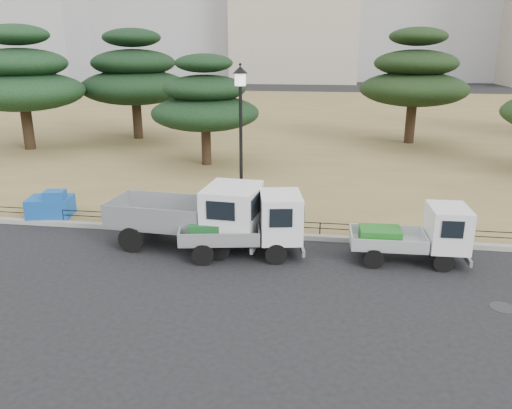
% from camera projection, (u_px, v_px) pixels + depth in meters
% --- Properties ---
extents(ground, '(220.00, 220.00, 0.00)m').
position_uv_depth(ground, '(245.00, 269.00, 14.06)').
color(ground, black).
extents(lawn, '(120.00, 56.00, 0.15)m').
position_uv_depth(lawn, '(306.00, 120.00, 42.89)').
color(lawn, olive).
rests_on(lawn, ground).
extents(curb, '(120.00, 0.25, 0.16)m').
position_uv_depth(curb, '(259.00, 234.00, 16.49)').
color(curb, gray).
rests_on(curb, ground).
extents(truck_large, '(4.77, 2.18, 2.03)m').
position_uv_depth(truck_large, '(194.00, 212.00, 15.36)').
color(truck_large, black).
rests_on(truck_large, ground).
extents(truck_kei_front, '(3.79, 2.13, 1.89)m').
position_uv_depth(truck_kei_front, '(251.00, 225.00, 14.78)').
color(truck_kei_front, black).
rests_on(truck_kei_front, ground).
extents(truck_kei_rear, '(3.28, 1.50, 1.70)m').
position_uv_depth(truck_kei_rear, '(418.00, 234.00, 14.34)').
color(truck_kei_rear, black).
rests_on(truck_kei_rear, ground).
extents(street_lamp, '(0.47, 0.47, 5.29)m').
position_uv_depth(street_lamp, '(241.00, 122.00, 15.77)').
color(street_lamp, black).
rests_on(street_lamp, lawn).
extents(pipe_fence, '(38.00, 0.04, 0.40)m').
position_uv_depth(pipe_fence, '(259.00, 223.00, 16.52)').
color(pipe_fence, black).
rests_on(pipe_fence, lawn).
extents(tarp_pile, '(1.68, 1.37, 0.99)m').
position_uv_depth(tarp_pile, '(51.00, 205.00, 17.96)').
color(tarp_pile, '#1652AF').
rests_on(tarp_pile, lawn).
extents(manhole, '(0.60, 0.60, 0.01)m').
position_uv_depth(manhole, '(503.00, 307.00, 11.99)').
color(manhole, '#2D2D30').
rests_on(manhole, ground).
extents(pine_west_far, '(7.06, 7.06, 7.13)m').
position_uv_depth(pine_west_far, '(21.00, 79.00, 28.86)').
color(pine_west_far, black).
rests_on(pine_west_far, lawn).
extents(pine_west_near, '(7.05, 7.05, 7.04)m').
position_uv_depth(pine_west_near, '(134.00, 76.00, 32.44)').
color(pine_west_near, black).
rests_on(pine_west_near, lawn).
extents(pine_center_left, '(5.48, 5.48, 5.57)m').
position_uv_depth(pine_center_left, '(205.00, 102.00, 25.12)').
color(pine_center_left, black).
rests_on(pine_center_left, lawn).
extents(pine_center_right, '(6.64, 6.64, 7.05)m').
position_uv_depth(pine_center_right, '(415.00, 77.00, 30.82)').
color(pine_center_right, black).
rests_on(pine_center_right, lawn).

